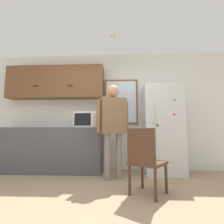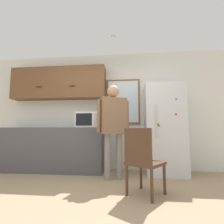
# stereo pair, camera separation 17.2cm
# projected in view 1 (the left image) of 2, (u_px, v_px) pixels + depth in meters

# --- Properties ---
(ground_plane) EXTENTS (16.00, 16.00, 0.00)m
(ground_plane) POSITION_uv_depth(u_px,v_px,m) (84.00, 207.00, 1.98)
(ground_plane) COLOR #9E8466
(back_wall) EXTENTS (6.00, 0.06, 2.70)m
(back_wall) POSITION_uv_depth(u_px,v_px,m) (103.00, 110.00, 4.12)
(back_wall) COLOR silver
(back_wall) RESTS_ON ground_plane
(counter) EXTENTS (2.22, 0.60, 0.94)m
(counter) POSITION_uv_depth(u_px,v_px,m) (51.00, 149.00, 3.75)
(counter) COLOR #4C4C51
(counter) RESTS_ON ground_plane
(upper_cabinets) EXTENTS (2.22, 0.34, 0.74)m
(upper_cabinets) POSITION_uv_depth(u_px,v_px,m) (56.00, 83.00, 4.05)
(upper_cabinets) COLOR brown
(microwave) EXTENTS (0.48, 0.41, 0.32)m
(microwave) POSITION_uv_depth(u_px,v_px,m) (87.00, 120.00, 3.72)
(microwave) COLOR white
(microwave) RESTS_ON counter
(person) EXTENTS (0.57, 0.40, 1.72)m
(person) POSITION_uv_depth(u_px,v_px,m) (113.00, 120.00, 3.23)
(person) COLOR gray
(person) RESTS_ON ground_plane
(refrigerator) EXTENTS (0.77, 0.69, 1.81)m
(refrigerator) POSITION_uv_depth(u_px,v_px,m) (162.00, 129.00, 3.64)
(refrigerator) COLOR silver
(refrigerator) RESTS_ON ground_plane
(chair) EXTENTS (0.60, 0.60, 0.90)m
(chair) POSITION_uv_depth(u_px,v_px,m) (145.00, 158.00, 2.36)
(chair) COLOR #472D1E
(chair) RESTS_ON ground_plane
(window) EXTENTS (0.77, 0.05, 1.05)m
(window) POSITION_uv_depth(u_px,v_px,m) (121.00, 102.00, 4.07)
(window) COLOR brown
(ceiling_light) EXTENTS (0.11, 0.11, 0.01)m
(ceiling_light) POSITION_uv_depth(u_px,v_px,m) (114.00, 36.00, 3.34)
(ceiling_light) COLOR white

